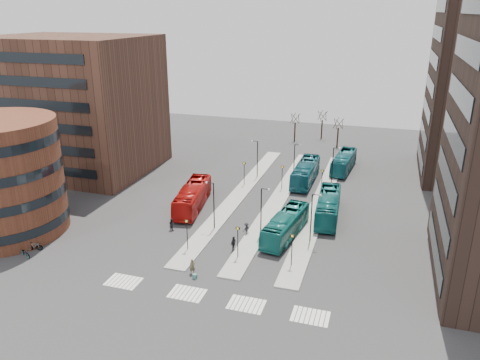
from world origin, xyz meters
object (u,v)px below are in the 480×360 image
(commuter_b, at_px, (233,244))
(bicycle_near, at_px, (25,253))
(traveller, at_px, (192,267))
(commuter_c, at_px, (246,229))
(teal_bus_d, at_px, (344,162))
(bicycle_mid, at_px, (35,247))
(suitcase, at_px, (195,276))
(teal_bus_a, at_px, (286,225))
(teal_bus_b, at_px, (305,172))
(teal_bus_c, at_px, (328,206))
(bicycle_far, at_px, (37,246))
(commuter_a, at_px, (172,224))
(red_bus, at_px, (193,197))

(commuter_b, relative_size, bicycle_near, 0.92)
(traveller, xyz_separation_m, commuter_c, (2.71, 10.42, -0.08))
(traveller, bearing_deg, teal_bus_d, 57.66)
(teal_bus_d, distance_m, bicycle_mid, 49.95)
(suitcase, xyz_separation_m, bicycle_near, (-19.69, -1.50, 0.24))
(teal_bus_a, height_order, commuter_c, teal_bus_a)
(teal_bus_b, xyz_separation_m, commuter_b, (-3.81, -24.93, -0.76))
(teal_bus_b, relative_size, teal_bus_c, 1.03)
(suitcase, relative_size, teal_bus_c, 0.04)
(teal_bus_c, bearing_deg, traveller, -125.65)
(suitcase, relative_size, bicycle_far, 0.31)
(bicycle_near, bearing_deg, commuter_a, -26.52)
(red_bus, bearing_deg, teal_bus_d, 42.31)
(red_bus, xyz_separation_m, commuter_c, (9.44, -5.62, -0.90))
(teal_bus_b, bearing_deg, red_bus, -130.87)
(commuter_c, height_order, bicycle_near, commuter_c)
(red_bus, height_order, commuter_a, red_bus)
(teal_bus_c, relative_size, commuter_a, 7.52)
(bicycle_near, relative_size, bicycle_far, 1.16)
(teal_bus_c, height_order, traveller, teal_bus_c)
(teal_bus_c, xyz_separation_m, traveller, (-11.53, -18.42, -0.77))
(traveller, xyz_separation_m, bicycle_far, (-19.10, -0.43, -0.40))
(suitcase, bearing_deg, bicycle_near, -168.27)
(teal_bus_d, bearing_deg, teal_bus_a, -93.43)
(teal_bus_b, relative_size, traveller, 7.06)
(teal_bus_a, xyz_separation_m, traveller, (-7.38, -11.28, -0.68))
(commuter_b, relative_size, bicycle_mid, 1.02)
(teal_bus_b, xyz_separation_m, traveller, (-6.32, -30.94, -0.81))
(traveller, height_order, bicycle_near, traveller)
(teal_bus_a, bearing_deg, red_bus, 169.05)
(bicycle_far, bearing_deg, bicycle_near, -179.65)
(commuter_b, bearing_deg, bicycle_far, 120.60)
(teal_bus_d, distance_m, bicycle_near, 51.14)
(teal_bus_b, height_order, bicycle_mid, teal_bus_b)
(teal_bus_d, height_order, traveller, teal_bus_d)
(commuter_a, height_order, bicycle_mid, commuter_a)
(teal_bus_b, xyz_separation_m, commuter_a, (-12.81, -22.19, -0.88))
(suitcase, relative_size, traveller, 0.31)
(traveller, distance_m, commuter_b, 6.51)
(teal_bus_a, relative_size, commuter_b, 6.17)
(suitcase, height_order, teal_bus_a, teal_bus_a)
(bicycle_mid, bearing_deg, traveller, -108.58)
(teal_bus_b, distance_m, commuter_b, 25.23)
(teal_bus_c, relative_size, commuter_c, 7.65)
(teal_bus_a, relative_size, bicycle_far, 6.60)
(commuter_a, distance_m, bicycle_far, 15.60)
(suitcase, relative_size, bicycle_mid, 0.30)
(teal_bus_b, xyz_separation_m, bicycle_mid, (-25.42, -31.74, -1.13))
(commuter_b, xyz_separation_m, commuter_c, (0.20, 4.41, -0.13))
(bicycle_near, bearing_deg, commuter_c, -37.48)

